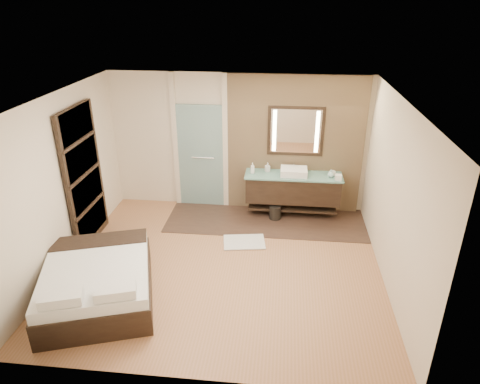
# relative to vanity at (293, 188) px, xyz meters

# --- Properties ---
(floor) EXTENTS (5.00, 5.00, 0.00)m
(floor) POSITION_rel_vanity_xyz_m (-1.10, -1.92, -0.58)
(floor) COLOR #9C6841
(floor) RESTS_ON ground
(tile_strip) EXTENTS (3.80, 1.30, 0.01)m
(tile_strip) POSITION_rel_vanity_xyz_m (-0.50, -0.32, -0.57)
(tile_strip) COLOR #35231D
(tile_strip) RESTS_ON floor
(stone_wall) EXTENTS (2.60, 0.08, 2.70)m
(stone_wall) POSITION_rel_vanity_xyz_m (0.00, 0.29, 0.77)
(stone_wall) COLOR tan
(stone_wall) RESTS_ON floor
(vanity) EXTENTS (1.85, 0.55, 0.88)m
(vanity) POSITION_rel_vanity_xyz_m (0.00, 0.00, 0.00)
(vanity) COLOR black
(vanity) RESTS_ON stone_wall
(mirror_unit) EXTENTS (1.06, 0.04, 0.96)m
(mirror_unit) POSITION_rel_vanity_xyz_m (0.00, 0.24, 1.07)
(mirror_unit) COLOR black
(mirror_unit) RESTS_ON stone_wall
(frosted_door) EXTENTS (1.10, 0.12, 2.70)m
(frosted_door) POSITION_rel_vanity_xyz_m (-1.85, 0.28, 0.56)
(frosted_door) COLOR #B5E4E4
(frosted_door) RESTS_ON floor
(shoji_partition) EXTENTS (0.06, 1.20, 2.40)m
(shoji_partition) POSITION_rel_vanity_xyz_m (-3.53, -1.32, 0.63)
(shoji_partition) COLOR black
(shoji_partition) RESTS_ON floor
(bed) EXTENTS (1.95, 2.19, 0.70)m
(bed) POSITION_rel_vanity_xyz_m (-2.75, -2.91, -0.29)
(bed) COLOR black
(bed) RESTS_ON floor
(bath_mat) EXTENTS (0.79, 0.61, 0.02)m
(bath_mat) POSITION_rel_vanity_xyz_m (-0.83, -1.17, -0.56)
(bath_mat) COLOR silver
(bath_mat) RESTS_ON floor
(waste_bin) EXTENTS (0.29, 0.29, 0.28)m
(waste_bin) POSITION_rel_vanity_xyz_m (-0.32, -0.22, -0.44)
(waste_bin) COLOR black
(waste_bin) RESTS_ON floor
(tissue_box) EXTENTS (0.13, 0.13, 0.10)m
(tissue_box) POSITION_rel_vanity_xyz_m (0.82, -0.17, 0.33)
(tissue_box) COLOR white
(tissue_box) RESTS_ON vanity
(soap_bottle_a) EXTENTS (0.09, 0.09, 0.21)m
(soap_bottle_a) POSITION_rel_vanity_xyz_m (-0.79, -0.02, 0.39)
(soap_bottle_a) COLOR white
(soap_bottle_a) RESTS_ON vanity
(soap_bottle_b) EXTENTS (0.11, 0.11, 0.18)m
(soap_bottle_b) POSITION_rel_vanity_xyz_m (-0.51, 0.10, 0.38)
(soap_bottle_b) COLOR #B2B2B2
(soap_bottle_b) RESTS_ON vanity
(soap_bottle_c) EXTENTS (0.15, 0.15, 0.15)m
(soap_bottle_c) POSITION_rel_vanity_xyz_m (0.69, -0.06, 0.36)
(soap_bottle_c) COLOR #A3CDCD
(soap_bottle_c) RESTS_ON vanity
(cup) EXTENTS (0.13, 0.13, 0.10)m
(cup) POSITION_rel_vanity_xyz_m (0.72, 0.00, 0.33)
(cup) COLOR white
(cup) RESTS_ON vanity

